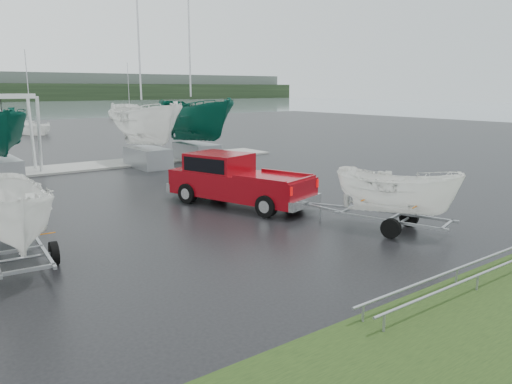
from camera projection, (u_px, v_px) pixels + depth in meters
name	position (u px, v px, depth m)	size (l,w,h in m)	color
ground_plane	(130.00, 225.00, 16.35)	(120.00, 120.00, 0.00)	black
grass_verge	(415.00, 377.00, 7.75)	(40.00, 40.00, 0.00)	black
dock	(31.00, 172.00, 26.50)	(30.00, 3.00, 0.12)	#9A9A94
pickup_truck	(234.00, 178.00, 19.12)	(3.60, 6.13, 1.93)	maroon
trailer_hitched	(398.00, 153.00, 15.17)	(2.20, 3.79, 4.50)	gray
trailer_parked	(8.00, 158.00, 11.90)	(1.90, 3.69, 5.13)	gray
boat_hoist	(3.00, 123.00, 25.31)	(3.30, 2.18, 4.12)	silver
keelboat_2	(145.00, 93.00, 27.52)	(2.58, 3.20, 10.76)	gray
keelboat_3	(195.00, 89.00, 29.69)	(2.72, 3.20, 10.90)	gray
mast_rack_2	(467.00, 272.00, 11.21)	(7.00, 0.56, 0.06)	gray
moored_boat_2	(32.00, 134.00, 48.53)	(2.47, 2.51, 10.68)	white
moored_boat_3	(130.00, 119.00, 73.15)	(3.16, 3.13, 11.09)	white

